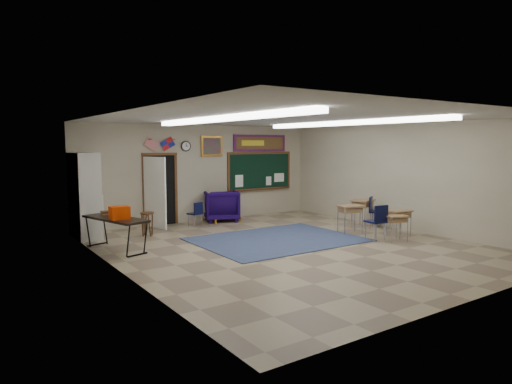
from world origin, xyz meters
TOP-DOWN VIEW (x-y plane):
  - floor at (0.00, 0.00)m, footprint 9.00×9.00m
  - back_wall at (0.00, 4.50)m, footprint 8.00×0.04m
  - front_wall at (0.00, -4.50)m, footprint 8.00×0.04m
  - left_wall at (-4.00, 0.00)m, footprint 0.04×9.00m
  - right_wall at (4.00, 0.00)m, footprint 0.04×9.00m
  - ceiling at (0.00, 0.00)m, footprint 8.00×9.00m
  - area_rug at (0.20, 0.80)m, footprint 4.00×3.00m
  - fluorescent_strips at (0.00, 0.00)m, footprint 3.86×6.00m
  - doorway at (-1.50, 4.35)m, footprint 1.10×0.89m
  - chalkboard at (2.20, 4.46)m, footprint 2.55×0.14m
  - bulletin_board at (2.20, 4.47)m, footprint 2.10×0.05m
  - framed_art_print at (0.35, 4.47)m, footprint 0.75×0.05m
  - wall_clock at (-0.55, 4.47)m, footprint 0.32×0.05m
  - wall_flags at (-1.40, 4.44)m, footprint 1.16×0.06m
  - storage_cabinet at (-3.71, 3.85)m, footprint 0.59×1.25m
  - wingback_armchair at (0.47, 4.11)m, footprint 1.35×1.37m
  - student_chair_reading at (-0.67, 3.68)m, footprint 0.45×0.45m
  - student_chair_desk_a at (2.22, -0.63)m, footprint 0.51×0.51m
  - student_chair_desk_b at (3.58, 0.50)m, footprint 0.63×0.63m
  - student_desk_front_left at (2.35, 0.38)m, footprint 0.74×0.63m
  - student_desk_front_right at (3.35, 0.86)m, footprint 0.80×0.69m
  - student_desk_back_left at (2.58, -0.97)m, footprint 0.64×0.55m
  - student_desk_back_right at (3.08, -0.65)m, footprint 0.64×0.52m
  - folding_table at (-3.52, 1.97)m, footprint 1.07×1.92m
  - wooden_stool at (-2.32, 3.16)m, footprint 0.35×0.35m

SIDE VIEW (x-z plane):
  - floor at x=0.00m, z-range 0.00..0.00m
  - area_rug at x=0.20m, z-range 0.00..0.02m
  - wooden_stool at x=-2.32m, z-range 0.01..0.63m
  - student_desk_back_left at x=2.58m, z-range 0.04..0.68m
  - student_chair_reading at x=-0.67m, z-range 0.00..0.73m
  - student_desk_back_right at x=3.08m, z-range 0.04..0.75m
  - folding_table at x=-3.52m, z-range -0.11..0.93m
  - student_desk_front_left at x=2.35m, z-range 0.04..0.81m
  - student_chair_desk_b at x=3.58m, z-range 0.00..0.90m
  - student_desk_front_right at x=3.35m, z-range 0.05..0.86m
  - student_chair_desk_a at x=2.22m, z-range 0.00..0.91m
  - wingback_armchair at x=0.47m, z-range 0.00..0.97m
  - doorway at x=-1.50m, z-range -0.02..2.14m
  - storage_cabinet at x=-3.71m, z-range 0.00..2.20m
  - chalkboard at x=2.20m, z-range 0.81..2.11m
  - back_wall at x=0.00m, z-range 0.00..3.00m
  - front_wall at x=0.00m, z-range 0.00..3.00m
  - left_wall at x=-4.00m, z-range 0.00..3.00m
  - right_wall at x=4.00m, z-range 0.00..3.00m
  - framed_art_print at x=0.35m, z-range 2.02..2.67m
  - wall_clock at x=-0.55m, z-range 2.19..2.51m
  - bulletin_board at x=2.20m, z-range 2.18..2.73m
  - wall_flags at x=-1.40m, z-range 2.13..2.83m
  - fluorescent_strips at x=0.00m, z-range 2.89..2.99m
  - ceiling at x=0.00m, z-range 2.98..3.02m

